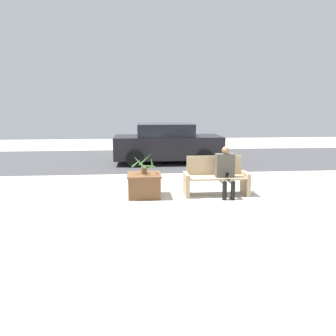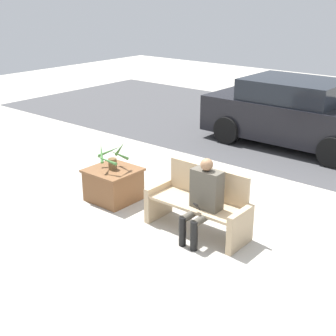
# 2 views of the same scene
# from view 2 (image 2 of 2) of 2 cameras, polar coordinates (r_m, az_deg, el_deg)

# --- Properties ---
(ground_plane) EXTENTS (30.00, 30.00, 0.00)m
(ground_plane) POSITION_cam_2_polar(r_m,az_deg,el_deg) (6.71, 4.21, -9.15)
(ground_plane) COLOR #ADA89E
(bench) EXTENTS (1.57, 0.58, 0.94)m
(bench) POSITION_cam_2_polar(r_m,az_deg,el_deg) (6.88, 3.86, -4.41)
(bench) COLOR tan
(bench) RESTS_ON ground_plane
(person_seated) EXTENTS (0.44, 0.58, 1.20)m
(person_seated) POSITION_cam_2_polar(r_m,az_deg,el_deg) (6.54, 4.34, -3.43)
(person_seated) COLOR #4C473D
(person_seated) RESTS_ON ground_plane
(planter_box) EXTENTS (0.80, 0.78, 0.56)m
(planter_box) POSITION_cam_2_polar(r_m,az_deg,el_deg) (7.96, -6.67, -1.88)
(planter_box) COLOR brown
(planter_box) RESTS_ON ground_plane
(potted_plant) EXTENTS (0.57, 0.58, 0.50)m
(potted_plant) POSITION_cam_2_polar(r_m,az_deg,el_deg) (7.78, -6.88, 1.30)
(potted_plant) COLOR brown
(potted_plant) RESTS_ON planter_box
(parked_car) EXTENTS (4.05, 1.98, 1.51)m
(parked_car) POSITION_cam_2_polar(r_m,az_deg,el_deg) (11.09, 15.22, 6.46)
(parked_car) COLOR black
(parked_car) RESTS_ON ground_plane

